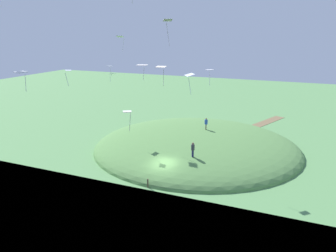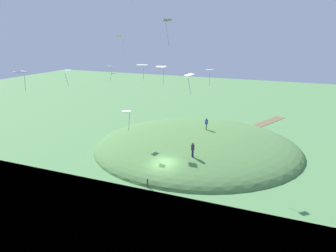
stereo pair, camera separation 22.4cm
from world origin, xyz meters
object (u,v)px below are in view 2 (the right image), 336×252
object	(u,v)px
kite_6	(110,67)
person_near_shore	(206,123)
kite_7	(142,66)
kite_0	(189,76)
kite_5	(68,71)
kite_10	(113,74)
kite_12	(21,73)
kite_4	(161,68)
kite_8	(210,71)
kite_3	(127,113)
mooring_post	(147,183)
kite_9	(121,37)
person_watching_kites	(193,148)
kite_11	(167,23)

from	to	relation	value
kite_6	person_near_shore	bearing A→B (deg)	-54.22
kite_6	kite_7	world-z (taller)	kite_7
kite_0	kite_7	distance (m)	4.72
kite_5	kite_10	world-z (taller)	kite_5
kite_10	kite_12	bearing A→B (deg)	-169.31
kite_4	kite_10	xyz separation A→B (m)	(5.18, 9.14, -1.68)
kite_5	kite_12	size ratio (longest dim) A/B	1.00
kite_6	kite_12	size ratio (longest dim) A/B	0.86
person_near_shore	kite_10	distance (m)	14.10
kite_7	kite_8	distance (m)	7.34
kite_8	kite_3	bearing A→B (deg)	165.47
kite_5	mooring_post	bearing A→B (deg)	-71.22
kite_0	kite_4	world-z (taller)	kite_4
kite_9	kite_3	bearing A→B (deg)	-148.16
kite_0	kite_5	world-z (taller)	kite_5
kite_0	kite_9	world-z (taller)	kite_9
kite_0	mooring_post	xyz separation A→B (m)	(-2.11, 3.56, -10.88)
kite_6	kite_12	xyz separation A→B (m)	(-16.41, -2.85, 1.21)
person_watching_kites	kite_11	bearing A→B (deg)	52.96
kite_8	person_watching_kites	bearing A→B (deg)	119.78
kite_4	kite_11	world-z (taller)	kite_11
kite_0	kite_8	xyz separation A→B (m)	(4.11, -0.79, 0.05)
kite_9	kite_10	xyz separation A→B (m)	(-1.27, 0.62, -4.50)
kite_4	kite_8	world-z (taller)	kite_4
kite_8	mooring_post	bearing A→B (deg)	145.00
kite_3	kite_12	world-z (taller)	kite_12
kite_9	kite_4	bearing A→B (deg)	-127.09
person_near_shore	mooring_post	size ratio (longest dim) A/B	1.70
kite_12	mooring_post	xyz separation A→B (m)	(9.13, -5.77, -11.94)
kite_4	kite_6	xyz separation A→B (m)	(3.78, 8.63, -0.60)
kite_7	kite_11	world-z (taller)	kite_11
person_near_shore	kite_3	xyz separation A→B (m)	(-20.47, 0.44, 5.87)
kite_3	kite_12	xyz separation A→B (m)	(-3.36, 7.02, 3.18)
kite_6	mooring_post	xyz separation A→B (m)	(-7.28, -8.61, -10.73)
kite_8	kite_12	xyz separation A→B (m)	(-15.35, 10.12, 1.01)
kite_11	kite_6	bearing A→B (deg)	55.02
kite_11	kite_4	bearing A→B (deg)	31.20
kite_7	kite_3	bearing A→B (deg)	-162.27
kite_3	kite_8	size ratio (longest dim) A/B	1.05
kite_0	kite_3	distance (m)	8.48
person_near_shore	kite_0	bearing A→B (deg)	177.17
kite_7	kite_9	distance (m)	11.73
person_near_shore	kite_10	xyz separation A→B (m)	(-6.02, 10.81, 6.75)
kite_6	mooring_post	size ratio (longest dim) A/B	1.36
kite_0	kite_3	xyz separation A→B (m)	(-7.88, 2.31, -2.12)
kite_0	kite_4	size ratio (longest dim) A/B	0.96
kite_3	kite_11	bearing A→B (deg)	-11.99
person_watching_kites	kite_12	bearing A→B (deg)	27.50
person_watching_kites	kite_3	size ratio (longest dim) A/B	0.97
kite_5	kite_11	distance (m)	10.53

